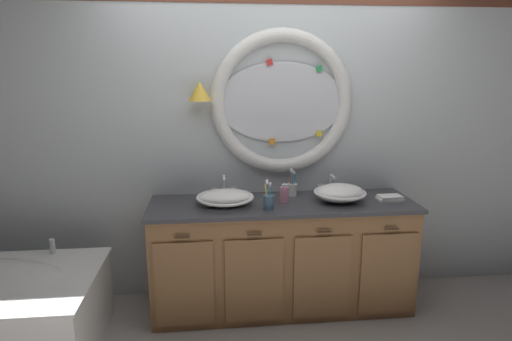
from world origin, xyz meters
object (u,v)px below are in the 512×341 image
object	(u,v)px
soap_dispenser	(284,194)
folded_hand_towel	(390,198)
sink_basin_right	(340,193)
sink_basin_left	(225,197)
toothbrush_holder_right	(292,188)
toothbrush_holder_left	(269,201)

from	to	relation	value
soap_dispenser	folded_hand_towel	distance (m)	0.81
sink_basin_right	folded_hand_towel	distance (m)	0.39
sink_basin_left	toothbrush_holder_right	size ratio (longest dim) A/B	1.92
sink_basin_right	toothbrush_holder_left	distance (m)	0.57
sink_basin_left	sink_basin_right	size ratio (longest dim) A/B	1.08
sink_basin_left	toothbrush_holder_left	size ratio (longest dim) A/B	1.98
toothbrush_holder_right	folded_hand_towel	size ratio (longest dim) A/B	1.17
sink_basin_right	toothbrush_holder_left	xyz separation A→B (m)	(-0.55, -0.12, -0.01)
sink_basin_left	folded_hand_towel	world-z (taller)	sink_basin_left
toothbrush_holder_right	soap_dispenser	world-z (taller)	toothbrush_holder_right
sink_basin_left	toothbrush_holder_right	distance (m)	0.56
sink_basin_left	sink_basin_right	bearing A→B (deg)	-0.00
toothbrush_holder_right	sink_basin_right	bearing A→B (deg)	-30.60
soap_dispenser	toothbrush_holder_left	bearing A→B (deg)	-132.67
toothbrush_holder_left	soap_dispenser	distance (m)	0.20
folded_hand_towel	toothbrush_holder_right	bearing A→B (deg)	164.19
soap_dispenser	folded_hand_towel	xyz separation A→B (m)	(0.80, -0.04, -0.05)
sink_basin_left	folded_hand_towel	distance (m)	1.24
sink_basin_left	toothbrush_holder_left	world-z (taller)	toothbrush_holder_left
toothbrush_holder_right	folded_hand_towel	distance (m)	0.74
toothbrush_holder_left	soap_dispenser	world-z (taller)	toothbrush_holder_left
sink_basin_left	soap_dispenser	size ratio (longest dim) A/B	2.86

